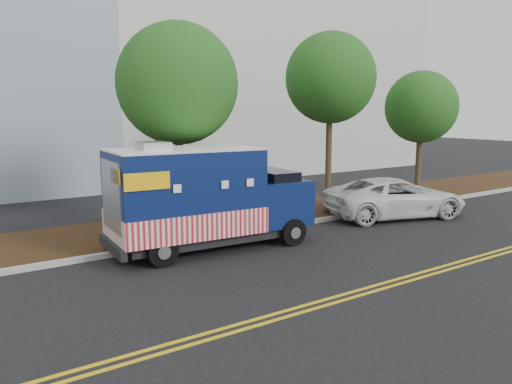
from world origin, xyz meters
TOP-DOWN VIEW (x-y plane):
  - ground at (0.00, 0.00)m, footprint 120.00×120.00m
  - curb at (0.00, 1.40)m, footprint 120.00×0.18m
  - mulch_strip at (0.00, 3.50)m, footprint 120.00×4.00m
  - centerline_near at (0.00, -4.45)m, footprint 120.00×0.10m
  - centerline_far at (0.00, -4.70)m, footprint 120.00×0.10m
  - tree_b at (0.76, 3.11)m, footprint 4.00×4.00m
  - tree_c at (7.75, 3.36)m, footprint 3.72×3.72m
  - tree_d at (12.77, 2.68)m, footprint 3.29×3.29m
  - sign_post at (-2.01, 1.55)m, footprint 0.06×0.06m
  - food_truck at (0.30, 0.66)m, footprint 6.30×2.72m
  - white_car at (8.64, 0.49)m, footprint 5.99×4.01m

SIDE VIEW (x-z plane):
  - ground at x=0.00m, z-range 0.00..0.00m
  - centerline_near at x=0.00m, z-range 0.00..0.01m
  - centerline_far at x=0.00m, z-range 0.00..0.01m
  - curb at x=0.00m, z-range 0.00..0.15m
  - mulch_strip at x=0.00m, z-range 0.00..0.15m
  - white_car at x=8.64m, z-range 0.00..1.53m
  - sign_post at x=-2.01m, z-range 0.00..2.40m
  - food_truck at x=0.30m, z-range -0.15..3.09m
  - tree_d at x=12.77m, z-range 1.29..7.18m
  - tree_b at x=0.76m, z-range 1.47..8.44m
  - tree_c at x=7.75m, z-range 1.76..9.03m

